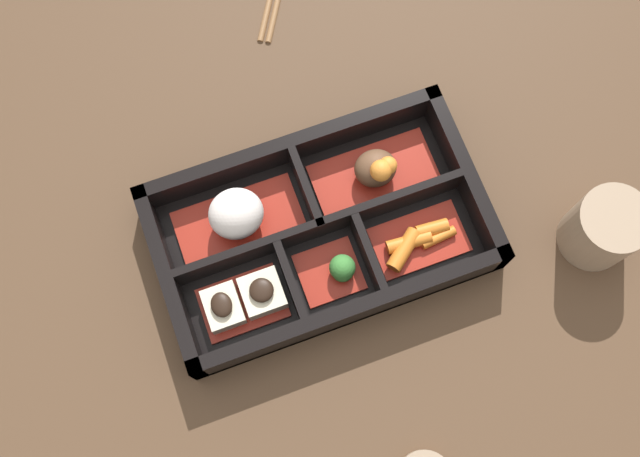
# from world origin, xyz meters

# --- Properties ---
(ground_plane) EXTENTS (3.00, 3.00, 0.00)m
(ground_plane) POSITION_xyz_m (0.00, 0.00, 0.00)
(ground_plane) COLOR #4C3523
(bento_base) EXTENTS (0.33, 0.20, 0.01)m
(bento_base) POSITION_xyz_m (0.00, 0.00, 0.01)
(bento_base) COLOR black
(bento_base) RESTS_ON ground_plane
(bento_rim) EXTENTS (0.33, 0.20, 0.05)m
(bento_rim) POSITION_xyz_m (-0.00, -0.00, 0.02)
(bento_rim) COLOR black
(bento_rim) RESTS_ON ground_plane
(bowl_rice) EXTENTS (0.13, 0.07, 0.06)m
(bowl_rice) POSITION_xyz_m (-0.07, 0.04, 0.03)
(bowl_rice) COLOR maroon
(bowl_rice) RESTS_ON bento_base
(bowl_stew) EXTENTS (0.13, 0.07, 0.05)m
(bowl_stew) POSITION_xyz_m (0.07, 0.04, 0.03)
(bowl_stew) COLOR maroon
(bowl_stew) RESTS_ON bento_base
(bowl_tofu) EXTENTS (0.08, 0.06, 0.03)m
(bowl_tofu) POSITION_xyz_m (-0.10, -0.04, 0.02)
(bowl_tofu) COLOR maroon
(bowl_tofu) RESTS_ON bento_base
(bowl_greens) EXTENTS (0.06, 0.06, 0.03)m
(bowl_greens) POSITION_xyz_m (0.00, -0.05, 0.02)
(bowl_greens) COLOR maroon
(bowl_greens) RESTS_ON bento_base
(bowl_carrots) EXTENTS (0.09, 0.06, 0.02)m
(bowl_carrots) POSITION_xyz_m (0.09, -0.04, 0.02)
(bowl_carrots) COLOR maroon
(bowl_carrots) RESTS_ON bento_base
(tea_cup) EXTENTS (0.07, 0.07, 0.07)m
(tea_cup) POSITION_xyz_m (0.26, -0.10, 0.04)
(tea_cup) COLOR gray
(tea_cup) RESTS_ON ground_plane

